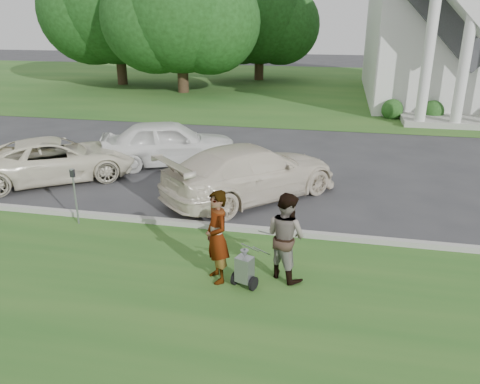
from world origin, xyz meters
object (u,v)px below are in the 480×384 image
(tree_left, at_px, (180,15))
(car_c, at_px, (252,172))
(striping_cart, at_px, (245,270))
(person_left, at_px, (217,238))
(parking_meter_near, at_px, (75,190))
(tree_far, at_px, (116,7))
(person_right, at_px, (286,237))
(car_b, at_px, (169,143))
(church, at_px, (451,0))
(car_a, at_px, (56,159))
(tree_back, at_px, (260,20))

(tree_left, xyz_separation_m, car_c, (8.45, -19.09, -4.33))
(striping_cart, relative_size, person_left, 0.54)
(striping_cart, xyz_separation_m, parking_meter_near, (-4.75, 2.05, 0.55))
(tree_far, xyz_separation_m, person_right, (15.93, -26.37, -4.79))
(person_right, relative_size, car_b, 0.38)
(church, xyz_separation_m, car_a, (-15.02, -19.93, -5.26))
(tree_far, xyz_separation_m, person_left, (14.63, -26.77, -4.75))
(car_b, bearing_deg, person_right, -165.70)
(tree_left, bearing_deg, car_b, -73.14)
(person_left, relative_size, car_c, 0.35)
(car_b, relative_size, car_c, 0.87)
(car_c, bearing_deg, parking_meter_near, 78.12)
(striping_cart, height_order, car_b, car_b)
(car_a, relative_size, car_c, 0.91)
(tree_far, xyz_separation_m, striping_cart, (15.22, -26.90, -5.31))
(tree_back, xyz_separation_m, car_c, (4.45, -27.09, -3.94))
(striping_cart, height_order, person_left, person_left)
(tree_far, relative_size, parking_meter_near, 7.88)
(tree_far, relative_size, car_c, 2.15)
(tree_left, height_order, striping_cart, tree_left)
(tree_back, distance_m, person_left, 32.32)
(tree_left, bearing_deg, church, 3.79)
(person_left, height_order, car_b, person_left)
(parking_meter_near, bearing_deg, car_b, 84.38)
(person_left, distance_m, person_right, 1.36)
(striping_cart, relative_size, person_right, 0.56)
(tree_left, distance_m, person_left, 25.62)
(car_a, bearing_deg, tree_left, -29.49)
(striping_cart, bearing_deg, tree_far, 139.30)
(person_right, bearing_deg, car_c, -34.59)
(tree_left, bearing_deg, tree_back, 63.43)
(car_b, bearing_deg, parking_meter_near, 153.07)
(tree_back, relative_size, car_a, 1.96)
(car_b, bearing_deg, person_left, -174.81)
(tree_far, height_order, tree_back, tree_far)
(person_right, height_order, car_c, person_right)
(car_a, xyz_separation_m, car_c, (6.46, -0.29, 0.10))
(parking_meter_near, bearing_deg, person_right, -15.41)
(striping_cart, relative_size, car_c, 0.19)
(tree_back, relative_size, car_c, 1.78)
(tree_back, bearing_deg, car_b, -87.68)
(church, height_order, tree_far, church)
(striping_cart, bearing_deg, person_left, -173.56)
(parking_meter_near, bearing_deg, tree_left, 101.54)
(church, height_order, car_a, church)
(tree_far, relative_size, striping_cart, 11.46)
(tree_back, bearing_deg, church, -27.85)
(person_right, xyz_separation_m, car_a, (-7.94, 4.56, -0.22))
(striping_cart, xyz_separation_m, car_c, (-0.76, 4.81, 0.41))
(tree_far, bearing_deg, person_left, -61.34)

